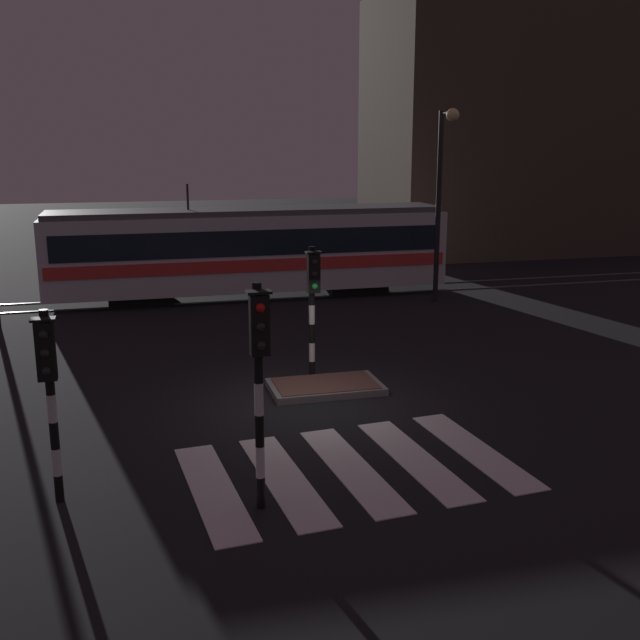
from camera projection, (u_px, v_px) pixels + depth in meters
ground_plane at (307, 406)px, 16.12m from camera, size 120.00×120.00×0.00m
rail_near at (232, 301)px, 26.72m from camera, size 80.00×0.12×0.03m
rail_far at (227, 293)px, 28.07m from camera, size 80.00×0.12×0.03m
crosswalk_zebra at (351, 469)px, 12.99m from camera, size 5.88×4.15×0.02m
traffic_island at (325, 387)px, 17.11m from camera, size 2.56×1.50×0.18m
traffic_light_median_centre at (313, 294)px, 17.33m from camera, size 0.36×0.42×3.22m
traffic_light_kerb_mid_left at (259, 364)px, 11.01m from camera, size 0.36×0.42×3.58m
traffic_light_corner_near_left at (49, 379)px, 11.27m from camera, size 0.36×0.42×3.12m
street_lamp_trackside_right at (442, 181)px, 25.61m from camera, size 0.44×1.21×6.66m
tram at (250, 250)px, 27.18m from camera, size 14.60×2.58×4.15m
building_backdrop at (534, 126)px, 38.84m from camera, size 16.75×8.00×12.77m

